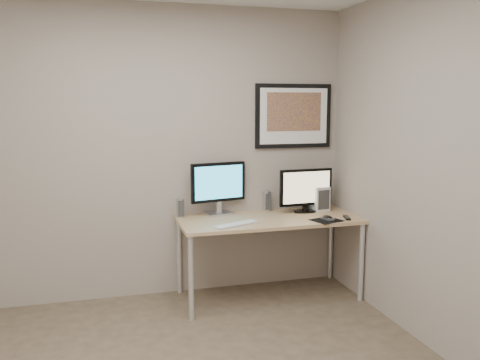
{
  "coord_description": "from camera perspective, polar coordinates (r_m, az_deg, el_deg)",
  "views": [
    {
      "loc": [
        -0.43,
        -2.83,
        1.73
      ],
      "look_at": [
        0.67,
        1.1,
        1.12
      ],
      "focal_mm": 38.0,
      "sensor_mm": 36.0,
      "label": 1
    }
  ],
  "objects": [
    {
      "name": "speaker_right",
      "position": [
        4.82,
        3.04,
        -2.37
      ],
      "size": [
        0.08,
        0.08,
        0.19
      ],
      "primitive_type": "cylinder",
      "rotation": [
        0.0,
        0.0,
        0.05
      ],
      "color": "#B8B8BD",
      "rests_on": "desk"
    },
    {
      "name": "framed_art",
      "position": [
        4.85,
        6.02,
        7.17
      ],
      "size": [
        0.75,
        0.04,
        0.6
      ],
      "color": "black",
      "rests_on": "room"
    },
    {
      "name": "desk",
      "position": [
        4.55,
        3.24,
        -5.08
      ],
      "size": [
        1.6,
        0.7,
        0.73
      ],
      "color": "#9B714B",
      "rests_on": "floor"
    },
    {
      "name": "room",
      "position": [
        3.31,
        -8.17,
        6.89
      ],
      "size": [
        3.6,
        3.6,
        3.6
      ],
      "color": "white",
      "rests_on": "ground"
    },
    {
      "name": "monitor_large",
      "position": [
        4.61,
        -2.45,
        -0.67
      ],
      "size": [
        0.52,
        0.22,
        0.48
      ],
      "rotation": [
        0.0,
        0.0,
        0.21
      ],
      "color": "#B8B8BD",
      "rests_on": "desk"
    },
    {
      "name": "mouse",
      "position": [
        4.5,
        9.81,
        -4.16
      ],
      "size": [
        0.08,
        0.12,
        0.04
      ],
      "primitive_type": "ellipsoid",
      "rotation": [
        0.0,
        0.0,
        0.18
      ],
      "color": "black",
      "rests_on": "mousepad"
    },
    {
      "name": "fan_unit",
      "position": [
        4.86,
        9.01,
        -2.09
      ],
      "size": [
        0.17,
        0.14,
        0.23
      ],
      "primitive_type": "cube",
      "rotation": [
        0.0,
        0.0,
        0.17
      ],
      "color": "silver",
      "rests_on": "desk"
    },
    {
      "name": "remote",
      "position": [
        4.6,
        11.92,
        -4.13
      ],
      "size": [
        0.08,
        0.16,
        0.02
      ],
      "primitive_type": "cube",
      "rotation": [
        0.0,
        0.0,
        -0.29
      ],
      "color": "black",
      "rests_on": "desk"
    },
    {
      "name": "mousepad",
      "position": [
        4.49,
        9.71,
        -4.49
      ],
      "size": [
        0.29,
        0.28,
        0.0
      ],
      "primitive_type": "cube",
      "rotation": [
        0.0,
        0.0,
        0.31
      ],
      "color": "black",
      "rests_on": "desk"
    },
    {
      "name": "monitor_tv",
      "position": [
        4.75,
        7.42,
        -1.04
      ],
      "size": [
        0.52,
        0.13,
        0.41
      ],
      "rotation": [
        0.0,
        0.0,
        0.07
      ],
      "color": "black",
      "rests_on": "desk"
    },
    {
      "name": "keyboard",
      "position": [
        4.26,
        -0.4,
        -4.99
      ],
      "size": [
        0.43,
        0.27,
        0.01
      ],
      "primitive_type": "cube",
      "rotation": [
        0.0,
        0.0,
        0.41
      ],
      "color": "#B9B9BE",
      "rests_on": "desk"
    },
    {
      "name": "speaker_left",
      "position": [
        4.56,
        -6.73,
        -3.13
      ],
      "size": [
        0.08,
        0.08,
        0.17
      ],
      "primitive_type": "cylinder",
      "rotation": [
        0.0,
        0.0,
        0.12
      ],
      "color": "#B8B8BD",
      "rests_on": "desk"
    }
  ]
}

